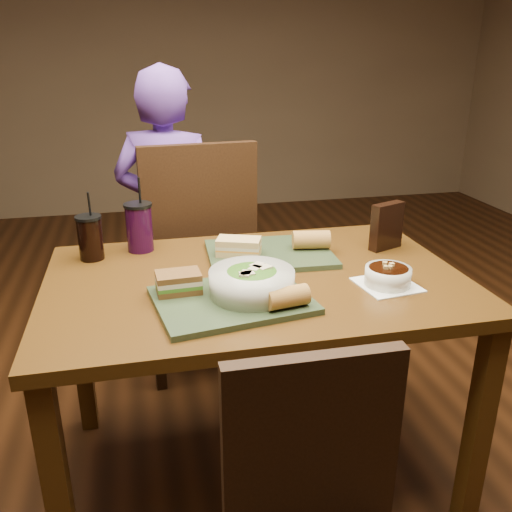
{
  "coord_description": "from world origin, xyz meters",
  "views": [
    {
      "loc": [
        -0.34,
        -1.53,
        1.42
      ],
      "look_at": [
        0.0,
        0.0,
        0.82
      ],
      "focal_mm": 38.0,
      "sensor_mm": 36.0,
      "label": 1
    }
  ],
  "objects_px": {
    "baguette_near": "(287,297)",
    "diner": "(169,222)",
    "soup_bowl": "(388,276)",
    "sandwich_near": "(179,282)",
    "cup_berry": "(139,227)",
    "chair_far": "(199,251)",
    "salad_bowl": "(252,281)",
    "cup_cola": "(90,237)",
    "baguette_far": "(311,240)",
    "tray_near": "(232,300)",
    "sandwich_far": "(239,247)",
    "chip_bag": "(387,226)",
    "dining_table": "(256,303)",
    "tray_far": "(269,254)"
  },
  "relations": [
    {
      "from": "baguette_near",
      "to": "diner",
      "type": "bearing_deg",
      "value": 102.26
    },
    {
      "from": "soup_bowl",
      "to": "sandwich_near",
      "type": "distance_m",
      "value": 0.62
    },
    {
      "from": "diner",
      "to": "cup_berry",
      "type": "height_order",
      "value": "diner"
    },
    {
      "from": "chair_far",
      "to": "salad_bowl",
      "type": "bearing_deg",
      "value": -86.11
    },
    {
      "from": "baguette_near",
      "to": "cup_cola",
      "type": "height_order",
      "value": "cup_cola"
    },
    {
      "from": "soup_bowl",
      "to": "cup_cola",
      "type": "relative_size",
      "value": 0.8
    },
    {
      "from": "soup_bowl",
      "to": "baguette_far",
      "type": "distance_m",
      "value": 0.35
    },
    {
      "from": "tray_near",
      "to": "baguette_near",
      "type": "relative_size",
      "value": 3.61
    },
    {
      "from": "tray_near",
      "to": "sandwich_near",
      "type": "distance_m",
      "value": 0.16
    },
    {
      "from": "sandwich_far",
      "to": "chip_bag",
      "type": "distance_m",
      "value": 0.53
    },
    {
      "from": "cup_cola",
      "to": "diner",
      "type": "bearing_deg",
      "value": 62.7
    },
    {
      "from": "dining_table",
      "to": "diner",
      "type": "xyz_separation_m",
      "value": [
        -0.21,
        0.85,
        0.02
      ]
    },
    {
      "from": "chair_far",
      "to": "cup_cola",
      "type": "bearing_deg",
      "value": -135.27
    },
    {
      "from": "diner",
      "to": "baguette_far",
      "type": "relative_size",
      "value": 10.71
    },
    {
      "from": "diner",
      "to": "tray_far",
      "type": "xyz_separation_m",
      "value": [
        0.3,
        -0.68,
        0.07
      ]
    },
    {
      "from": "diner",
      "to": "tray_near",
      "type": "distance_m",
      "value": 1.03
    },
    {
      "from": "tray_far",
      "to": "salad_bowl",
      "type": "height_order",
      "value": "salad_bowl"
    },
    {
      "from": "cup_cola",
      "to": "tray_near",
      "type": "bearing_deg",
      "value": -47.79
    },
    {
      "from": "tray_far",
      "to": "cup_berry",
      "type": "distance_m",
      "value": 0.47
    },
    {
      "from": "diner",
      "to": "baguette_near",
      "type": "xyz_separation_m",
      "value": [
        0.24,
        -1.11,
        0.11
      ]
    },
    {
      "from": "cup_cola",
      "to": "sandwich_near",
      "type": "bearing_deg",
      "value": -55.04
    },
    {
      "from": "diner",
      "to": "cup_berry",
      "type": "bearing_deg",
      "value": 99.18
    },
    {
      "from": "chair_far",
      "to": "cup_berry",
      "type": "distance_m",
      "value": 0.49
    },
    {
      "from": "baguette_far",
      "to": "chip_bag",
      "type": "relative_size",
      "value": 0.77
    },
    {
      "from": "salad_bowl",
      "to": "dining_table",
      "type": "bearing_deg",
      "value": 73.35
    },
    {
      "from": "cup_berry",
      "to": "baguette_near",
      "type": "bearing_deg",
      "value": -57.46
    },
    {
      "from": "chair_far",
      "to": "tray_far",
      "type": "bearing_deg",
      "value": -69.64
    },
    {
      "from": "chip_bag",
      "to": "dining_table",
      "type": "bearing_deg",
      "value": 174.88
    },
    {
      "from": "chair_far",
      "to": "tray_far",
      "type": "xyz_separation_m",
      "value": [
        0.19,
        -0.51,
        0.16
      ]
    },
    {
      "from": "sandwich_far",
      "to": "salad_bowl",
      "type": "bearing_deg",
      "value": -94.18
    },
    {
      "from": "diner",
      "to": "cup_berry",
      "type": "distance_m",
      "value": 0.56
    },
    {
      "from": "tray_near",
      "to": "baguette_far",
      "type": "xyz_separation_m",
      "value": [
        0.34,
        0.33,
        0.04
      ]
    },
    {
      "from": "diner",
      "to": "salad_bowl",
      "type": "bearing_deg",
      "value": 122.73
    },
    {
      "from": "salad_bowl",
      "to": "sandwich_near",
      "type": "relative_size",
      "value": 1.87
    },
    {
      "from": "salad_bowl",
      "to": "cup_berry",
      "type": "distance_m",
      "value": 0.57
    },
    {
      "from": "cup_berry",
      "to": "sandwich_near",
      "type": "bearing_deg",
      "value": -77.03
    },
    {
      "from": "salad_bowl",
      "to": "cup_berry",
      "type": "bearing_deg",
      "value": 121.67
    },
    {
      "from": "soup_bowl",
      "to": "sandwich_near",
      "type": "height_order",
      "value": "sandwich_near"
    },
    {
      "from": "chair_far",
      "to": "salad_bowl",
      "type": "xyz_separation_m",
      "value": [
        0.06,
        -0.84,
        0.21
      ]
    },
    {
      "from": "baguette_near",
      "to": "cup_berry",
      "type": "bearing_deg",
      "value": 122.54
    },
    {
      "from": "diner",
      "to": "tray_near",
      "type": "xyz_separation_m",
      "value": [
        0.11,
        -1.02,
        0.07
      ]
    },
    {
      "from": "sandwich_near",
      "to": "baguette_near",
      "type": "xyz_separation_m",
      "value": [
        0.28,
        -0.16,
        -0.0
      ]
    },
    {
      "from": "dining_table",
      "to": "soup_bowl",
      "type": "height_order",
      "value": "soup_bowl"
    },
    {
      "from": "tray_far",
      "to": "sandwich_far",
      "type": "distance_m",
      "value": 0.12
    },
    {
      "from": "salad_bowl",
      "to": "baguette_far",
      "type": "relative_size",
      "value": 1.89
    },
    {
      "from": "soup_bowl",
      "to": "cup_cola",
      "type": "distance_m",
      "value": 0.98
    },
    {
      "from": "tray_far",
      "to": "cup_berry",
      "type": "height_order",
      "value": "cup_berry"
    },
    {
      "from": "tray_near",
      "to": "sandwich_far",
      "type": "bearing_deg",
      "value": 75.73
    },
    {
      "from": "tray_near",
      "to": "cup_cola",
      "type": "bearing_deg",
      "value": 132.21
    },
    {
      "from": "tray_far",
      "to": "cup_berry",
      "type": "bearing_deg",
      "value": 159.83
    }
  ]
}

